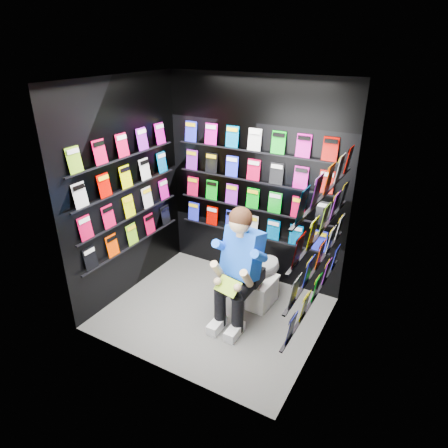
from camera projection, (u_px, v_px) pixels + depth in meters
The scene contains 14 objects.
floor at pixel (214, 313), 4.71m from camera, with size 2.40×2.40×0.00m, color slate.
ceiling at pixel (211, 80), 3.61m from camera, with size 2.40×2.40×0.00m, color white.
wall_back at pixel (254, 184), 4.95m from camera, with size 2.40×0.04×2.60m, color black.
wall_front at pixel (152, 253), 3.37m from camera, with size 2.40×0.04×2.60m, color black.
wall_left at pixel (125, 192), 4.69m from camera, with size 0.04×2.00×2.60m, color black.
wall_right at pixel (326, 238), 3.62m from camera, with size 0.04×2.00×2.60m, color black.
comics_back at pixel (253, 184), 4.92m from camera, with size 2.10×0.06×1.37m, color #C00939, non-canonical shape.
comics_left at pixel (127, 192), 4.68m from camera, with size 0.06×1.70×1.37m, color #C00939, non-canonical shape.
comics_right at pixel (323, 236), 3.64m from camera, with size 0.06×1.70×1.37m, color #C00939, non-canonical shape.
toilet at pixel (257, 271), 4.86m from camera, with size 0.42×0.75×0.73m, color white.
longbox at pixel (262, 293), 4.80m from camera, with size 0.23×0.42×0.31m, color white.
longbox_lid at pixel (263, 281), 4.72m from camera, with size 0.25×0.44×0.03m, color white.
reader at pixel (243, 253), 4.37m from camera, with size 0.57×0.83×1.53m, color #053ECA, non-canonical shape.
held_comic at pixel (228, 286), 4.19m from camera, with size 0.27×0.01×0.19m, color green.
Camera 1 is at (1.98, -3.27, 2.95)m, focal length 32.00 mm.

